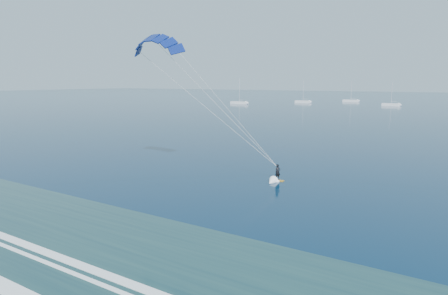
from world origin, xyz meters
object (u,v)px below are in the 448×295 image
sailboat_1 (303,102)px  sailboat_0 (239,103)px  sailboat_3 (391,104)px  kitesurfer_rig (214,102)px  sailboat_2 (351,101)px

sailboat_1 → sailboat_0: bearing=-131.1°
sailboat_1 → sailboat_3: 44.27m
sailboat_1 → sailboat_3: size_ratio=1.05×
sailboat_0 → kitesurfer_rig: bearing=-60.7°
sailboat_3 → kitesurfer_rig: bearing=-86.8°
kitesurfer_rig → sailboat_1: bearing=108.1°
kitesurfer_rig → sailboat_2: bearing=100.5°
sailboat_1 → kitesurfer_rig: bearing=-71.9°
sailboat_0 → sailboat_3: bearing=19.1°
sailboat_0 → sailboat_1: bearing=48.9°
sailboat_0 → sailboat_2: bearing=50.2°
sailboat_1 → sailboat_2: size_ratio=1.01×
sailboat_0 → sailboat_3: 71.33m
sailboat_0 → sailboat_1: size_ratio=1.07×
sailboat_2 → sailboat_3: (25.58, -26.85, -0.00)m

